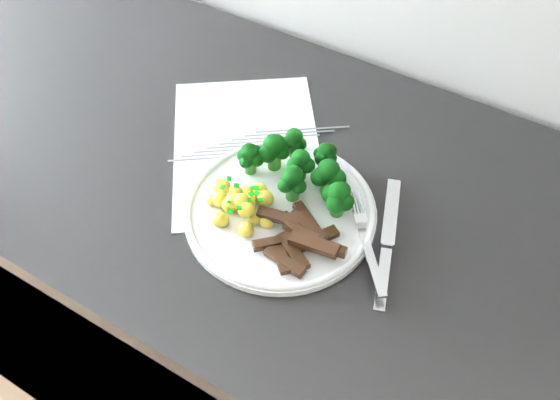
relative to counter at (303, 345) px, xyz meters
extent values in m
cube|color=black|center=(0.00, 0.01, 0.00)|extent=(2.50, 0.63, 0.94)
cube|color=white|center=(-0.14, 0.04, 0.47)|extent=(0.37, 0.39, 0.00)
cube|color=slate|center=(-0.08, 0.11, 0.47)|extent=(0.12, 0.09, 0.00)
cube|color=slate|center=(-0.09, 0.09, 0.47)|extent=(0.12, 0.09, 0.00)
cube|color=slate|center=(-0.11, 0.07, 0.47)|extent=(0.11, 0.08, 0.00)
cube|color=slate|center=(-0.12, 0.06, 0.47)|extent=(0.11, 0.08, 0.00)
cube|color=slate|center=(-0.13, 0.04, 0.47)|extent=(0.10, 0.08, 0.00)
cube|color=slate|center=(-0.15, 0.02, 0.47)|extent=(0.10, 0.07, 0.00)
cube|color=slate|center=(-0.16, 0.00, 0.47)|extent=(0.10, 0.07, 0.00)
cube|color=slate|center=(-0.18, -0.02, 0.47)|extent=(0.09, 0.07, 0.00)
cylinder|color=white|center=(-0.02, -0.05, 0.47)|extent=(0.27, 0.27, 0.01)
torus|color=white|center=(-0.02, -0.05, 0.48)|extent=(0.27, 0.27, 0.01)
cylinder|color=#1F6017|center=(-0.03, 0.01, 0.50)|extent=(0.02, 0.02, 0.02)
sphere|color=black|center=(-0.01, 0.01, 0.52)|extent=(0.02, 0.02, 0.02)
sphere|color=black|center=(-0.03, 0.02, 0.52)|extent=(0.02, 0.02, 0.02)
sphere|color=black|center=(-0.03, 0.00, 0.52)|extent=(0.02, 0.02, 0.02)
sphere|color=black|center=(-0.03, 0.01, 0.53)|extent=(0.03, 0.03, 0.03)
cylinder|color=#1F6017|center=(0.02, 0.01, 0.49)|extent=(0.02, 0.02, 0.03)
sphere|color=black|center=(0.03, 0.01, 0.52)|extent=(0.03, 0.03, 0.03)
sphere|color=black|center=(0.01, 0.02, 0.51)|extent=(0.02, 0.02, 0.02)
sphere|color=black|center=(0.01, 0.00, 0.52)|extent=(0.03, 0.03, 0.03)
sphere|color=black|center=(0.02, 0.01, 0.53)|extent=(0.03, 0.03, 0.03)
cylinder|color=#1F6017|center=(-0.07, 0.01, 0.49)|extent=(0.02, 0.02, 0.03)
sphere|color=black|center=(-0.06, 0.02, 0.51)|extent=(0.02, 0.02, 0.02)
sphere|color=black|center=(-0.08, 0.03, 0.52)|extent=(0.03, 0.03, 0.03)
sphere|color=black|center=(-0.08, 0.00, 0.52)|extent=(0.03, 0.03, 0.03)
sphere|color=black|center=(-0.07, 0.01, 0.53)|extent=(0.03, 0.03, 0.03)
cylinder|color=#1F6017|center=(0.00, 0.04, 0.50)|extent=(0.02, 0.02, 0.02)
sphere|color=black|center=(0.01, 0.04, 0.52)|extent=(0.02, 0.02, 0.02)
sphere|color=black|center=(0.00, 0.05, 0.52)|extent=(0.02, 0.02, 0.02)
sphere|color=black|center=(-0.01, 0.04, 0.52)|extent=(0.02, 0.02, 0.02)
sphere|color=black|center=(0.00, 0.03, 0.52)|extent=(0.02, 0.02, 0.02)
sphere|color=black|center=(0.00, 0.04, 0.52)|extent=(0.02, 0.02, 0.02)
cylinder|color=#1F6017|center=(-0.06, 0.04, 0.50)|extent=(0.02, 0.02, 0.02)
sphere|color=black|center=(-0.05, 0.04, 0.52)|extent=(0.02, 0.02, 0.02)
sphere|color=black|center=(-0.06, 0.05, 0.52)|extent=(0.02, 0.02, 0.02)
sphere|color=black|center=(-0.06, 0.03, 0.52)|extent=(0.02, 0.02, 0.02)
sphere|color=black|center=(-0.06, 0.04, 0.53)|extent=(0.03, 0.03, 0.03)
cylinder|color=#1F6017|center=(0.05, -0.02, 0.49)|extent=(0.02, 0.02, 0.03)
sphere|color=black|center=(0.06, -0.02, 0.51)|extent=(0.02, 0.02, 0.02)
sphere|color=black|center=(0.05, 0.00, 0.51)|extent=(0.03, 0.03, 0.03)
sphere|color=black|center=(0.03, -0.02, 0.51)|extent=(0.03, 0.03, 0.03)
sphere|color=black|center=(0.05, -0.03, 0.51)|extent=(0.03, 0.03, 0.03)
sphere|color=black|center=(0.05, -0.02, 0.52)|extent=(0.03, 0.03, 0.03)
cylinder|color=#1F6017|center=(-0.10, -0.01, 0.49)|extent=(0.02, 0.02, 0.02)
sphere|color=black|center=(-0.09, -0.01, 0.51)|extent=(0.02, 0.02, 0.02)
sphere|color=black|center=(-0.10, 0.00, 0.51)|extent=(0.02, 0.02, 0.02)
sphere|color=black|center=(-0.11, -0.01, 0.51)|extent=(0.02, 0.02, 0.02)
sphere|color=black|center=(-0.10, -0.02, 0.51)|extent=(0.02, 0.02, 0.02)
sphere|color=black|center=(-0.10, -0.01, 0.52)|extent=(0.03, 0.03, 0.03)
cylinder|color=#1F6017|center=(-0.02, -0.02, 0.49)|extent=(0.02, 0.02, 0.03)
sphere|color=black|center=(-0.01, -0.03, 0.51)|extent=(0.02, 0.02, 0.02)
sphere|color=black|center=(-0.03, -0.01, 0.51)|extent=(0.02, 0.02, 0.02)
sphere|color=black|center=(-0.03, -0.03, 0.51)|extent=(0.02, 0.02, 0.02)
sphere|color=black|center=(-0.02, -0.02, 0.52)|extent=(0.03, 0.03, 0.03)
ellipsoid|color=gold|center=(-0.06, -0.04, 0.49)|extent=(0.02, 0.02, 0.02)
ellipsoid|color=gold|center=(-0.02, -0.08, 0.49)|extent=(0.02, 0.02, 0.02)
ellipsoid|color=gold|center=(-0.10, -0.09, 0.49)|extent=(0.03, 0.02, 0.02)
ellipsoid|color=gold|center=(-0.08, -0.08, 0.49)|extent=(0.02, 0.02, 0.02)
ellipsoid|color=gold|center=(-0.11, -0.09, 0.49)|extent=(0.02, 0.02, 0.02)
ellipsoid|color=gold|center=(-0.04, -0.11, 0.49)|extent=(0.02, 0.02, 0.02)
ellipsoid|color=gold|center=(-0.08, -0.09, 0.49)|extent=(0.02, 0.02, 0.02)
ellipsoid|color=gold|center=(-0.07, -0.06, 0.49)|extent=(0.02, 0.02, 0.02)
ellipsoid|color=gold|center=(-0.06, -0.07, 0.49)|extent=(0.02, 0.02, 0.02)
ellipsoid|color=gold|center=(-0.08, -0.05, 0.49)|extent=(0.02, 0.02, 0.02)
ellipsoid|color=gold|center=(-0.11, -0.06, 0.49)|extent=(0.03, 0.02, 0.02)
ellipsoid|color=gold|center=(-0.04, -0.09, 0.49)|extent=(0.02, 0.02, 0.02)
ellipsoid|color=gold|center=(-0.09, -0.06, 0.49)|extent=(0.02, 0.02, 0.02)
ellipsoid|color=gold|center=(-0.06, -0.08, 0.51)|extent=(0.02, 0.02, 0.02)
ellipsoid|color=gold|center=(-0.08, -0.11, 0.49)|extent=(0.02, 0.02, 0.02)
ellipsoid|color=gold|center=(-0.11, -0.07, 0.49)|extent=(0.02, 0.02, 0.02)
ellipsoid|color=gold|center=(-0.05, -0.05, 0.49)|extent=(0.03, 0.02, 0.02)
ellipsoid|color=gold|center=(-0.08, -0.09, 0.50)|extent=(0.02, 0.02, 0.02)
ellipsoid|color=gold|center=(-0.05, -0.09, 0.51)|extent=(0.02, 0.02, 0.02)
ellipsoid|color=gold|center=(-0.09, -0.08, 0.49)|extent=(0.02, 0.02, 0.02)
cube|color=#046704|center=(-0.07, -0.11, 0.51)|extent=(0.01, 0.01, 0.00)
cube|color=#046704|center=(-0.06, -0.08, 0.51)|extent=(0.01, 0.01, 0.00)
cube|color=#046704|center=(-0.05, -0.07, 0.51)|extent=(0.01, 0.01, 0.00)
cube|color=#046704|center=(-0.09, -0.06, 0.51)|extent=(0.01, 0.01, 0.00)
cube|color=#046704|center=(-0.06, -0.09, 0.51)|extent=(0.01, 0.01, 0.00)
cube|color=#046704|center=(-0.06, -0.07, 0.51)|extent=(0.01, 0.01, 0.00)
cube|color=#046704|center=(-0.06, -0.10, 0.52)|extent=(0.01, 0.01, 0.00)
cube|color=#046704|center=(-0.08, -0.09, 0.51)|extent=(0.01, 0.01, 0.00)
cube|color=#046704|center=(-0.10, -0.08, 0.51)|extent=(0.01, 0.01, 0.00)
cube|color=#046704|center=(-0.04, -0.07, 0.51)|extent=(0.01, 0.01, 0.00)
cube|color=#046704|center=(-0.07, -0.09, 0.51)|extent=(0.01, 0.01, 0.00)
cube|color=#046704|center=(-0.10, -0.06, 0.51)|extent=(0.01, 0.01, 0.00)
cube|color=#046704|center=(-0.06, -0.06, 0.51)|extent=(0.01, 0.01, 0.00)
cube|color=#046704|center=(-0.06, -0.06, 0.51)|extent=(0.01, 0.01, 0.00)
cube|color=black|center=(0.02, -0.12, 0.48)|extent=(0.05, 0.05, 0.01)
cube|color=black|center=(0.04, -0.08, 0.48)|extent=(0.05, 0.07, 0.01)
cube|color=black|center=(0.00, -0.10, 0.49)|extent=(0.06, 0.06, 0.01)
cube|color=black|center=(0.04, -0.08, 0.48)|extent=(0.06, 0.02, 0.01)
cube|color=black|center=(0.03, -0.11, 0.48)|extent=(0.06, 0.04, 0.01)
cube|color=black|center=(0.02, -0.05, 0.49)|extent=(0.05, 0.04, 0.01)
cube|color=black|center=(0.03, -0.13, 0.49)|extent=(0.06, 0.02, 0.02)
cube|color=black|center=(0.02, -0.08, 0.50)|extent=(0.06, 0.03, 0.01)
cube|color=black|center=(0.03, -0.08, 0.49)|extent=(0.06, 0.02, 0.02)
cube|color=black|center=(0.03, -0.07, 0.50)|extent=(0.06, 0.03, 0.01)
cube|color=black|center=(-0.01, -0.08, 0.50)|extent=(0.06, 0.03, 0.01)
cube|color=black|center=(0.06, -0.09, 0.50)|extent=(0.06, 0.02, 0.02)
cube|color=black|center=(0.05, -0.09, 0.50)|extent=(0.07, 0.03, 0.02)
cube|color=silver|center=(0.13, -0.07, 0.49)|extent=(0.08, 0.10, 0.02)
cube|color=silver|center=(0.08, -0.01, 0.49)|extent=(0.03, 0.03, 0.01)
cylinder|color=silver|center=(0.07, 0.01, 0.49)|extent=(0.03, 0.03, 0.00)
cylinder|color=silver|center=(0.07, 0.01, 0.49)|extent=(0.03, 0.03, 0.00)
cylinder|color=silver|center=(0.06, 0.01, 0.49)|extent=(0.03, 0.03, 0.00)
cylinder|color=silver|center=(0.06, 0.00, 0.49)|extent=(0.03, 0.03, 0.00)
cube|color=silver|center=(0.11, 0.02, 0.48)|extent=(0.06, 0.12, 0.01)
cube|color=silver|center=(0.15, -0.07, 0.48)|extent=(0.05, 0.10, 0.02)
camera|label=1|loc=(0.25, -0.51, 1.14)|focal=38.98mm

